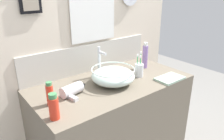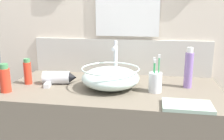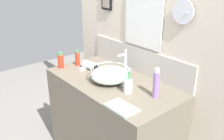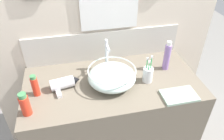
{
  "view_description": "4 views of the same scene",
  "coord_description": "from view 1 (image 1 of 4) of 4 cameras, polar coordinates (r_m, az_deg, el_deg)",
  "views": [
    {
      "loc": [
        -0.94,
        -1.18,
        1.55
      ],
      "look_at": [
        -0.0,
        0.0,
        0.95
      ],
      "focal_mm": 35.0,
      "sensor_mm": 36.0,
      "label": 1
    },
    {
      "loc": [
        0.23,
        -1.34,
        1.29
      ],
      "look_at": [
        -0.0,
        0.0,
        0.95
      ],
      "focal_mm": 40.0,
      "sensor_mm": 36.0,
      "label": 2
    },
    {
      "loc": [
        1.48,
        -1.23,
        1.75
      ],
      "look_at": [
        -0.0,
        0.0,
        0.95
      ],
      "focal_mm": 40.0,
      "sensor_mm": 36.0,
      "label": 3
    },
    {
      "loc": [
        -0.25,
        -1.15,
        1.82
      ],
      "look_at": [
        -0.0,
        0.0,
        0.95
      ],
      "focal_mm": 35.0,
      "sensor_mm": 36.0,
      "label": 4
    }
  ],
  "objects": [
    {
      "name": "toothbrush_cup",
      "position": [
        1.76,
        7.07,
        0.05
      ],
      "size": [
        0.07,
        0.07,
        0.2
      ],
      "color": "silver",
      "rests_on": "vanity_counter"
    },
    {
      "name": "faucet",
      "position": [
        1.72,
        -3.21,
        2.59
      ],
      "size": [
        0.02,
        0.1,
        0.25
      ],
      "color": "silver",
      "rests_on": "vanity_counter"
    },
    {
      "name": "shampoo_bottle",
      "position": [
        1.24,
        -14.96,
        -9.33
      ],
      "size": [
        0.06,
        0.06,
        0.15
      ],
      "color": "red",
      "rests_on": "vanity_counter"
    },
    {
      "name": "hand_towel",
      "position": [
        1.77,
        14.85,
        -2.14
      ],
      "size": [
        0.22,
        0.14,
        0.02
      ],
      "primitive_type": "cube",
      "color": "#99B29E",
      "rests_on": "vanity_counter"
    },
    {
      "name": "lotion_bottle",
      "position": [
        1.39,
        -15.92,
        -6.05
      ],
      "size": [
        0.04,
        0.04,
        0.15
      ],
      "color": "red",
      "rests_on": "vanity_counter"
    },
    {
      "name": "spray_bottle",
      "position": [
        1.94,
        8.63,
        3.64
      ],
      "size": [
        0.05,
        0.05,
        0.23
      ],
      "color": "#8C6BB2",
      "rests_on": "vanity_counter"
    },
    {
      "name": "glass_bowl_sink",
      "position": [
        1.62,
        0.27,
        -1.5
      ],
      "size": [
        0.32,
        0.32,
        0.12
      ],
      "color": "silver",
      "rests_on": "vanity_counter"
    },
    {
      "name": "vanity_counter",
      "position": [
        1.88,
        0.05,
        -15.06
      ],
      "size": [
        1.22,
        0.62,
        0.85
      ],
      "primitive_type": "cube",
      "color": "#6B6051",
      "rests_on": "ground"
    },
    {
      "name": "hair_drier",
      "position": [
        1.49,
        -9.98,
        -5.01
      ],
      "size": [
        0.21,
        0.16,
        0.08
      ],
      "color": "silver",
      "rests_on": "vanity_counter"
    },
    {
      "name": "back_panel",
      "position": [
        1.81,
        -6.79,
        12.69
      ],
      "size": [
        1.79,
        0.09,
        2.55
      ],
      "color": "beige",
      "rests_on": "ground"
    }
  ]
}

